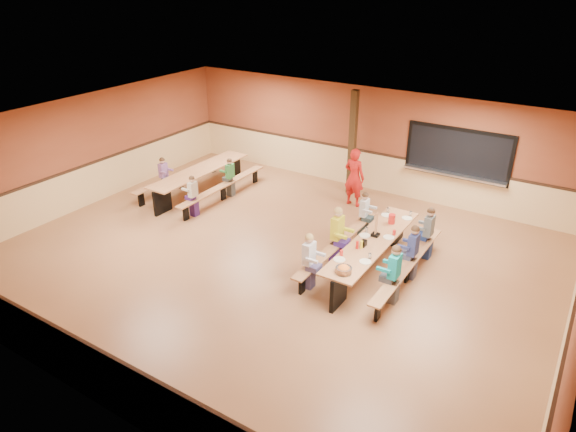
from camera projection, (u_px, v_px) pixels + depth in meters
The scene contains 23 objects.
ground at pixel (272, 258), 11.68m from camera, with size 12.00×12.00×0.00m, color brown.
room_envelope at pixel (272, 232), 11.38m from camera, with size 12.04×10.04×3.02m.
kitchen_pass_through at pixel (457, 156), 13.55m from camera, with size 2.78×0.28×1.38m.
structural_post at pixel (352, 143), 14.47m from camera, with size 0.18×0.18×3.00m, color black.
cafeteria_table_main at pixel (372, 249), 11.01m from camera, with size 1.91×3.70×0.74m.
cafeteria_table_second at pixel (200, 177), 14.81m from camera, with size 1.91×3.70×0.74m.
seated_child_white_left at pixel (309, 261), 10.39m from camera, with size 0.38×0.31×1.22m, color silver, non-canonical shape.
seated_adult_yellow at pixel (337, 235), 11.31m from camera, with size 0.42×0.34×1.31m, color gold, non-canonical shape.
seated_child_grey_left at pixel (364, 215), 12.42m from camera, with size 0.34×0.28×1.14m, color #BCBCBC, non-canonical shape.
seated_child_teal_right at pixel (394, 275), 9.92m from camera, with size 0.39×0.32×1.24m, color teal, non-canonical shape.
seated_child_navy_right at pixel (413, 252), 10.72m from camera, with size 0.37×0.30×1.21m, color navy, non-canonical shape.
seated_child_char_right at pixel (428, 233), 11.48m from camera, with size 0.38×0.31×1.22m, color #545C5E, non-canonical shape.
seated_child_purple_sec at pixel (164, 177), 14.72m from camera, with size 0.33×0.27×1.12m, color #794D80, non-canonical shape.
seated_child_green_sec at pixel (230, 177), 14.67m from camera, with size 0.32×0.26×1.11m, color #317C3A, non-canonical shape.
seated_child_tan_sec at pixel (193, 196), 13.48m from camera, with size 0.32×0.26×1.11m, color #B0A38C, non-canonical shape.
standing_woman at pixel (354, 177), 13.98m from camera, with size 0.60×0.39×1.64m, color red.
punch_pitcher at pixel (392, 219), 11.60m from camera, with size 0.16×0.16×0.22m, color red.
chip_bowl at pixel (344, 270), 9.72m from camera, with size 0.32×0.32×0.15m, color orange, non-canonical shape.
napkin_dispenser at pixel (364, 243), 10.67m from camera, with size 0.10×0.14×0.13m, color black.
condiment_mustard at pixel (361, 245), 10.58m from camera, with size 0.06×0.06×0.17m, color yellow.
condiment_ketchup at pixel (357, 245), 10.56m from camera, with size 0.06×0.06×0.17m, color #B2140F.
table_paddle at pixel (376, 230), 11.04m from camera, with size 0.16×0.16×0.56m.
place_settings at pixel (373, 238), 10.89m from camera, with size 0.65×3.30×0.11m, color beige, non-canonical shape.
Camera 1 is at (5.70, -8.33, 5.99)m, focal length 32.00 mm.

